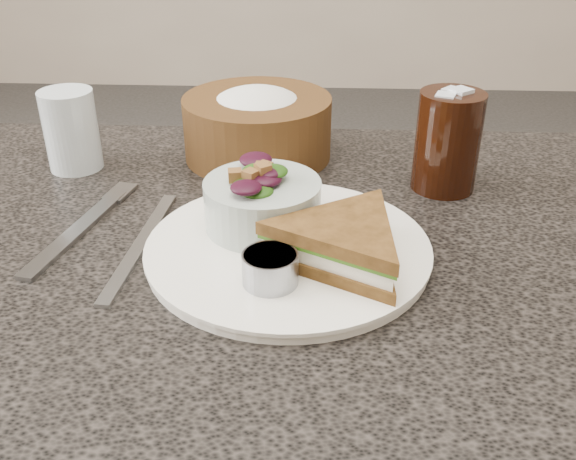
% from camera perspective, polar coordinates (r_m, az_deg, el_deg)
% --- Properties ---
extents(dinner_plate, '(0.29, 0.29, 0.01)m').
position_cam_1_polar(dinner_plate, '(0.67, 0.00, -1.75)').
color(dinner_plate, white).
rests_on(dinner_plate, dining_table).
extents(sandwich, '(0.23, 0.23, 0.05)m').
position_cam_1_polar(sandwich, '(0.63, 4.96, -1.17)').
color(sandwich, brown).
rests_on(sandwich, dinner_plate).
extents(salad_bowl, '(0.17, 0.17, 0.07)m').
position_cam_1_polar(salad_bowl, '(0.69, -2.29, 3.05)').
color(salad_bowl, '#9FAFA6').
rests_on(salad_bowl, dinner_plate).
extents(dressing_ramekin, '(0.07, 0.07, 0.03)m').
position_cam_1_polar(dressing_ramekin, '(0.60, -1.60, -3.47)').
color(dressing_ramekin, gray).
rests_on(dressing_ramekin, dinner_plate).
extents(orange_wedge, '(0.10, 0.10, 0.03)m').
position_cam_1_polar(orange_wedge, '(0.72, 0.58, 2.57)').
color(orange_wedge, '#F3580F').
rests_on(orange_wedge, dinner_plate).
extents(fork, '(0.06, 0.20, 0.01)m').
position_cam_1_polar(fork, '(0.75, -18.24, -0.07)').
color(fork, gray).
rests_on(fork, dining_table).
extents(knife, '(0.03, 0.23, 0.00)m').
position_cam_1_polar(knife, '(0.71, -12.95, -1.22)').
color(knife, '#A3A6AA').
rests_on(knife, dining_table).
extents(bread_basket, '(0.23, 0.23, 0.12)m').
position_cam_1_polar(bread_basket, '(0.89, -2.75, 10.02)').
color(bread_basket, '#442C15').
rests_on(bread_basket, dining_table).
extents(cola_glass, '(0.08, 0.08, 0.14)m').
position_cam_1_polar(cola_glass, '(0.82, 14.04, 8.01)').
color(cola_glass, black).
rests_on(cola_glass, dining_table).
extents(water_glass, '(0.09, 0.09, 0.11)m').
position_cam_1_polar(water_glass, '(0.90, -18.72, 8.40)').
color(water_glass, silver).
rests_on(water_glass, dining_table).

